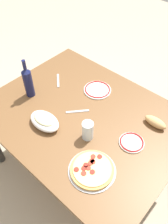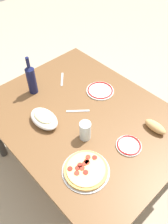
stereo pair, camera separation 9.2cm
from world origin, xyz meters
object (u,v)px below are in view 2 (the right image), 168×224
Objects in this scene: bread_loaf at (155,127)px; side_plate_far at (129,145)px; dining_table at (84,124)px; wine_bottle at (31,79)px; water_glass at (85,131)px; side_plate_near at (100,90)px; pepperoni_pizza at (86,170)px; baked_pasta_dish at (44,118)px.

side_plate_far is at bearing 81.98° from bread_loaf.
side_plate_far is (-0.40, -0.02, 0.11)m from dining_table.
wine_bottle is 2.34× the size of water_glass.
side_plate_near is 1.32× the size of side_plate_far.
side_plate_near is (0.10, -0.27, 0.11)m from dining_table.
pepperoni_pizza is 1.77× the size of bread_loaf.
bread_loaf reaches higher than side_plate_near.
side_plate_near is at bearing -52.68° from pepperoni_pizza.
side_plate_near is at bearing -58.11° from water_glass.
pepperoni_pizza is at bearing 167.27° from wine_bottle.
side_plate_near reaches higher than dining_table.
water_glass is 0.30m from side_plate_far.
pepperoni_pizza is at bearing 79.35° from side_plate_far.
side_plate_far is (-0.85, -0.14, -0.12)m from wine_bottle.
water_glass reaches higher than pepperoni_pizza.
pepperoni_pizza is 0.71m from side_plate_near.
side_plate_far is at bearing -170.35° from wine_bottle.
wine_bottle reaches higher than side_plate_near.
bread_loaf is at bearing -125.58° from water_glass.
pepperoni_pizza is 0.48m from baked_pasta_dish.
wine_bottle is (0.31, -0.13, 0.09)m from baked_pasta_dish.
pepperoni_pizza reaches higher than side_plate_far.
bread_loaf is at bearing -148.88° from dining_table.
bread_loaf is at bearing -138.31° from baked_pasta_dish.
wine_bottle reaches higher than dining_table.
bread_loaf is (-0.28, -0.39, -0.04)m from water_glass.
pepperoni_pizza is 0.57m from bread_loaf.
wine_bottle is (0.46, 0.12, 0.23)m from dining_table.
wine_bottle reaches higher than bread_loaf.
water_glass reaches higher than bread_loaf.
pepperoni_pizza is at bearing 127.32° from side_plate_near.
baked_pasta_dish is 1.48× the size of bread_loaf.
side_plate_near is (-0.36, -0.39, -0.12)m from wine_bottle.
pepperoni_pizza is 0.26m from water_glass.
pepperoni_pizza is 0.89× the size of wine_bottle.
baked_pasta_dish reaches higher than side_plate_far.
wine_bottle is at bearing 47.23° from side_plate_near.
water_glass reaches higher than dining_table.
baked_pasta_dish is 1.76× the size of water_glass.
water_glass is at bearing 54.42° from bread_loaf.
dining_table is 0.26m from water_glass.
bread_loaf is (-0.43, -0.26, 0.13)m from dining_table.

